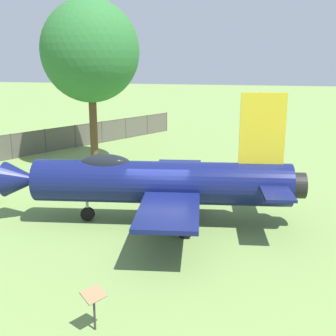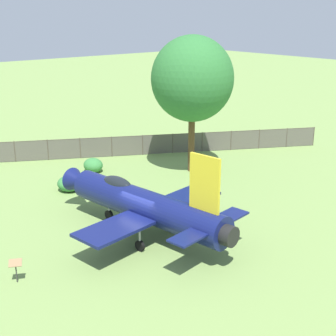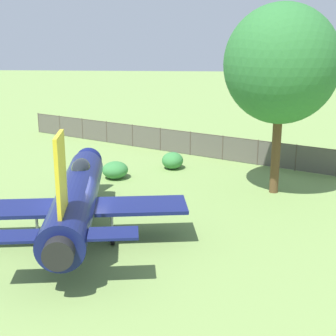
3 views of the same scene
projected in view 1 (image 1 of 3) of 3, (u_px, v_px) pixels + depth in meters
The scene contains 4 objects.
ground_plane at pixel (161, 223), 18.59m from camera, with size 200.00×200.00×0.00m, color #75934C.
display_jet at pixel (153, 181), 18.16m from camera, with size 9.94×12.70×5.54m.
shade_tree at pixel (90, 51), 27.53m from camera, with size 6.25×6.25×10.52m.
info_plaque at pixel (94, 300), 11.05m from camera, with size 0.72×0.63×1.14m.
Camera 1 is at (16.94, 4.16, 6.84)m, focal length 46.39 mm.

